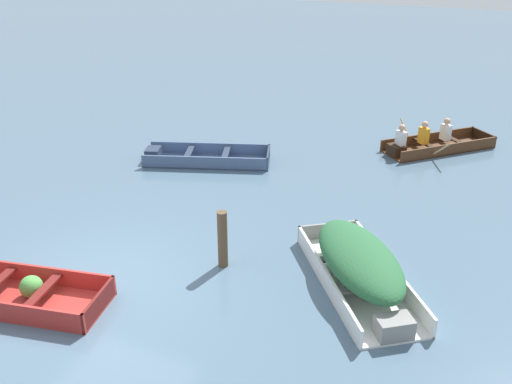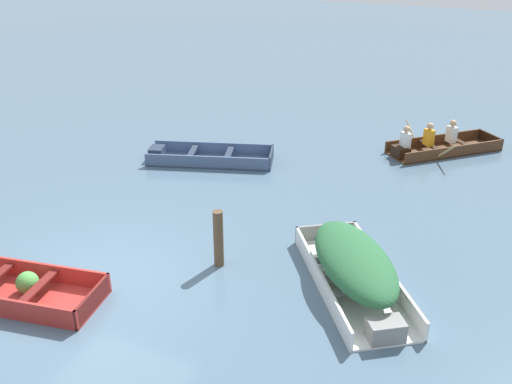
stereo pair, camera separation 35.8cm
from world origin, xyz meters
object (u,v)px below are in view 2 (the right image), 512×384
(dinghy_red_foreground, at_px, (9,288))
(mooring_post, at_px, (218,239))
(skiff_slate_blue_mid_moored, at_px, (205,157))
(rowboat_dark_varnish_with_crew, at_px, (438,146))
(skiff_white_near_moored, at_px, (355,265))

(dinghy_red_foreground, height_order, mooring_post, mooring_post)
(skiff_slate_blue_mid_moored, relative_size, mooring_post, 3.09)
(rowboat_dark_varnish_with_crew, bearing_deg, skiff_white_near_moored, -91.98)
(skiff_white_near_moored, bearing_deg, mooring_post, -171.38)
(skiff_slate_blue_mid_moored, relative_size, rowboat_dark_varnish_with_crew, 1.17)
(skiff_white_near_moored, relative_size, rowboat_dark_varnish_with_crew, 1.15)
(dinghy_red_foreground, bearing_deg, skiff_white_near_moored, 27.81)
(dinghy_red_foreground, relative_size, mooring_post, 2.78)
(rowboat_dark_varnish_with_crew, xyz_separation_m, mooring_post, (-2.70, -7.60, 0.35))
(skiff_slate_blue_mid_moored, distance_m, rowboat_dark_varnish_with_crew, 6.38)
(dinghy_red_foreground, relative_size, skiff_white_near_moored, 0.92)
(skiff_slate_blue_mid_moored, height_order, rowboat_dark_varnish_with_crew, rowboat_dark_varnish_with_crew)
(skiff_slate_blue_mid_moored, xyz_separation_m, rowboat_dark_varnish_with_crew, (5.47, 3.27, 0.09))
(dinghy_red_foreground, distance_m, skiff_slate_blue_mid_moored, 6.70)
(dinghy_red_foreground, bearing_deg, skiff_slate_blue_mid_moored, 90.17)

